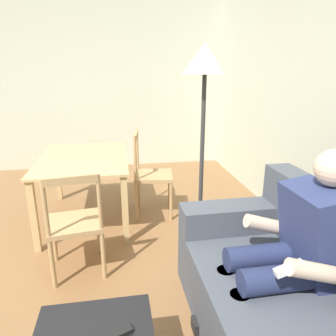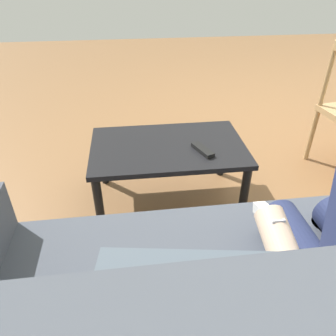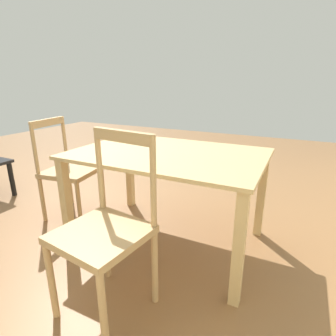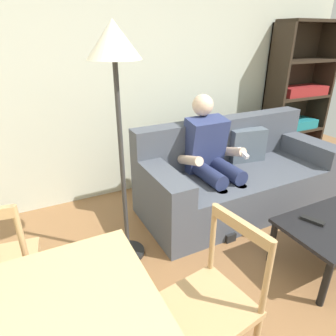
{
  "view_description": "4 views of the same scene",
  "coord_description": "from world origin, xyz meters",
  "px_view_note": "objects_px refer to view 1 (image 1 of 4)",
  "views": [
    {
      "loc": [
        2.23,
        0.84,
        1.6
      ],
      "look_at": [
        0.02,
        1.21,
        0.9
      ],
      "focal_mm": 33.0,
      "sensor_mm": 36.0,
      "label": 1
    },
    {
      "loc": [
        1.45,
        2.36,
        1.35
      ],
      "look_at": [
        1.24,
        0.68,
        0.24
      ],
      "focal_mm": 34.91,
      "sensor_mm": 36.0,
      "label": 2
    },
    {
      "loc": [
        -1.92,
        2.14,
        1.2
      ],
      "look_at": [
        -1.09,
        0.47,
        0.6
      ],
      "focal_mm": 28.86,
      "sensor_mm": 36.0,
      "label": 3
    },
    {
      "loc": [
        -0.8,
        -0.44,
        1.74
      ],
      "look_at": [
        0.02,
        1.21,
        0.9
      ],
      "focal_mm": 31.81,
      "sensor_mm": 36.0,
      "label": 4
    }
  ],
  "objects_px": {
    "tv_remote": "(115,335)",
    "floor_lamp": "(204,80)",
    "dining_chair_facing_couch": "(75,224)",
    "dining_chair_near_wall": "(151,175)",
    "couch": "(319,334)",
    "person_lounging": "(292,248)",
    "dining_table": "(84,166)"
  },
  "relations": [
    {
      "from": "dining_table",
      "to": "tv_remote",
      "type": "bearing_deg",
      "value": 8.28
    },
    {
      "from": "dining_chair_near_wall",
      "to": "floor_lamp",
      "type": "bearing_deg",
      "value": 20.84
    },
    {
      "from": "dining_table",
      "to": "floor_lamp",
      "type": "distance_m",
      "value": 1.66
    },
    {
      "from": "dining_table",
      "to": "dining_chair_facing_couch",
      "type": "xyz_separation_m",
      "value": [
        1.0,
        0.0,
        -0.18
      ]
    },
    {
      "from": "person_lounging",
      "to": "floor_lamp",
      "type": "xyz_separation_m",
      "value": [
        -1.0,
        -0.27,
        0.92
      ]
    },
    {
      "from": "dining_table",
      "to": "dining_chair_facing_couch",
      "type": "distance_m",
      "value": 1.02
    },
    {
      "from": "couch",
      "to": "dining_chair_near_wall",
      "type": "xyz_separation_m",
      "value": [
        -2.22,
        -0.6,
        0.14
      ]
    },
    {
      "from": "tv_remote",
      "to": "dining_chair_facing_couch",
      "type": "bearing_deg",
      "value": 172.71
    },
    {
      "from": "tv_remote",
      "to": "dining_chair_near_wall",
      "type": "bearing_deg",
      "value": 146.64
    },
    {
      "from": "dining_chair_facing_couch",
      "to": "dining_chair_near_wall",
      "type": "bearing_deg",
      "value": 144.28
    },
    {
      "from": "floor_lamp",
      "to": "person_lounging",
      "type": "bearing_deg",
      "value": 15.32
    },
    {
      "from": "dining_table",
      "to": "dining_chair_near_wall",
      "type": "distance_m",
      "value": 0.74
    },
    {
      "from": "person_lounging",
      "to": "dining_table",
      "type": "distance_m",
      "value": 2.31
    },
    {
      "from": "tv_remote",
      "to": "dining_chair_facing_couch",
      "type": "distance_m",
      "value": 1.18
    },
    {
      "from": "person_lounging",
      "to": "floor_lamp",
      "type": "distance_m",
      "value": 1.38
    },
    {
      "from": "tv_remote",
      "to": "dining_chair_near_wall",
      "type": "distance_m",
      "value": 2.19
    },
    {
      "from": "couch",
      "to": "person_lounging",
      "type": "distance_m",
      "value": 0.44
    },
    {
      "from": "person_lounging",
      "to": "dining_chair_facing_couch",
      "type": "distance_m",
      "value": 1.61
    },
    {
      "from": "tv_remote",
      "to": "floor_lamp",
      "type": "distance_m",
      "value": 1.84
    },
    {
      "from": "dining_chair_facing_couch",
      "to": "couch",
      "type": "bearing_deg",
      "value": 47.5
    },
    {
      "from": "couch",
      "to": "dining_chair_facing_couch",
      "type": "relative_size",
      "value": 2.35
    },
    {
      "from": "dining_chair_near_wall",
      "to": "floor_lamp",
      "type": "relative_size",
      "value": 0.53
    },
    {
      "from": "tv_remote",
      "to": "floor_lamp",
      "type": "xyz_separation_m",
      "value": [
        -1.26,
        0.75,
        1.12
      ]
    },
    {
      "from": "person_lounging",
      "to": "dining_chair_near_wall",
      "type": "relative_size",
      "value": 1.24
    },
    {
      "from": "person_lounging",
      "to": "dining_table",
      "type": "height_order",
      "value": "person_lounging"
    },
    {
      "from": "dining_chair_near_wall",
      "to": "floor_lamp",
      "type": "distance_m",
      "value": 1.43
    },
    {
      "from": "couch",
      "to": "tv_remote",
      "type": "xyz_separation_m",
      "value": [
        -0.08,
        -1.02,
        0.09
      ]
    },
    {
      "from": "dining_table",
      "to": "person_lounging",
      "type": "bearing_deg",
      "value": 35.44
    },
    {
      "from": "floor_lamp",
      "to": "couch",
      "type": "bearing_deg",
      "value": 11.23
    },
    {
      "from": "dining_chair_near_wall",
      "to": "dining_table",
      "type": "bearing_deg",
      "value": -89.68
    },
    {
      "from": "dining_table",
      "to": "floor_lamp",
      "type": "bearing_deg",
      "value": 50.29
    },
    {
      "from": "couch",
      "to": "person_lounging",
      "type": "height_order",
      "value": "person_lounging"
    }
  ]
}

